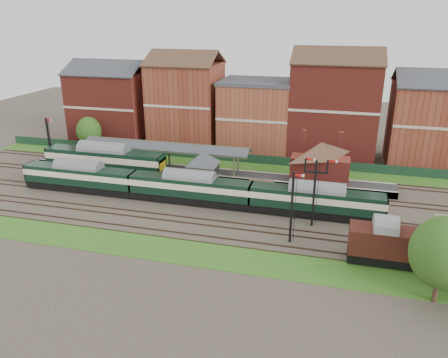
% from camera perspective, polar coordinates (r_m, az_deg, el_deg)
% --- Properties ---
extents(ground, '(160.00, 160.00, 0.00)m').
position_cam_1_polar(ground, '(56.10, -0.75, -3.55)').
color(ground, '#473D33').
rests_on(ground, ground).
extents(grass_back, '(90.00, 4.50, 0.06)m').
position_cam_1_polar(grass_back, '(70.55, 2.74, 1.65)').
color(grass_back, '#2D6619').
rests_on(grass_back, ground).
extents(grass_front, '(90.00, 5.00, 0.06)m').
position_cam_1_polar(grass_front, '(45.92, -4.84, -9.46)').
color(grass_front, '#2D6619').
rests_on(grass_front, ground).
extents(fence, '(90.00, 0.12, 1.50)m').
position_cam_1_polar(fence, '(72.18, 3.09, 2.69)').
color(fence, '#193823').
rests_on(fence, ground).
extents(platform, '(55.00, 3.40, 1.00)m').
position_cam_1_polar(platform, '(65.90, -2.66, 0.69)').
color(platform, '#2D2D2D').
rests_on(platform, ground).
extents(signal_box, '(5.40, 5.40, 6.00)m').
position_cam_1_polar(signal_box, '(58.59, -2.74, 0.88)').
color(signal_box, '#56694A').
rests_on(signal_box, ground).
extents(brick_hut, '(3.20, 2.64, 2.94)m').
position_cam_1_polar(brick_hut, '(57.54, 4.92, -1.69)').
color(brick_hut, brown).
rests_on(brick_hut, ground).
extents(station_building, '(8.10, 8.10, 5.90)m').
position_cam_1_polar(station_building, '(62.02, 12.45, 2.29)').
color(station_building, maroon).
rests_on(station_building, platform).
extents(canopy, '(26.00, 3.89, 4.08)m').
position_cam_1_polar(canopy, '(66.62, -7.67, 4.44)').
color(canopy, '#485133').
rests_on(canopy, platform).
extents(semaphore_bracket, '(3.60, 0.25, 8.18)m').
position_cam_1_polar(semaphore_bracket, '(50.27, 11.77, -1.24)').
color(semaphore_bracket, black).
rests_on(semaphore_bracket, ground).
extents(semaphore_platform_end, '(1.23, 0.25, 8.00)m').
position_cam_1_polar(semaphore_platform_end, '(74.52, -21.85, 4.53)').
color(semaphore_platform_end, black).
rests_on(semaphore_platform_end, ground).
extents(semaphore_siding, '(1.23, 0.25, 8.00)m').
position_cam_1_polar(semaphore_siding, '(46.43, 8.88, -3.57)').
color(semaphore_siding, black).
rests_on(semaphore_siding, ground).
extents(yard_lamp, '(2.60, 0.22, 7.00)m').
position_cam_1_polar(yard_lamp, '(43.48, 26.91, -7.75)').
color(yard_lamp, beige).
rests_on(yard_lamp, ground).
extents(town_backdrop, '(69.00, 10.00, 16.00)m').
position_cam_1_polar(town_backdrop, '(77.23, 4.15, 8.68)').
color(town_backdrop, maroon).
rests_on(town_backdrop, ground).
extents(dmu_train, '(48.08, 2.53, 3.69)m').
position_cam_1_polar(dmu_train, '(56.31, -4.48, -1.11)').
color(dmu_train, black).
rests_on(dmu_train, ground).
extents(platform_railcar, '(18.68, 2.94, 4.30)m').
position_cam_1_polar(platform_railcar, '(68.14, -15.29, 2.42)').
color(platform_railcar, black).
rests_on(platform_railcar, ground).
extents(goods_van_a, '(6.50, 2.82, 3.94)m').
position_cam_1_polar(goods_van_a, '(45.62, 20.07, -7.83)').
color(goods_van_a, black).
rests_on(goods_van_a, ground).
extents(tree_far, '(5.40, 5.40, 7.88)m').
position_cam_1_polar(tree_far, '(40.44, 26.73, -8.62)').
color(tree_far, '#382619').
rests_on(tree_far, ground).
extents(tree_back, '(4.32, 4.32, 6.31)m').
position_cam_1_polar(tree_back, '(80.84, -17.23, 6.02)').
color(tree_back, '#382619').
rests_on(tree_back, ground).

